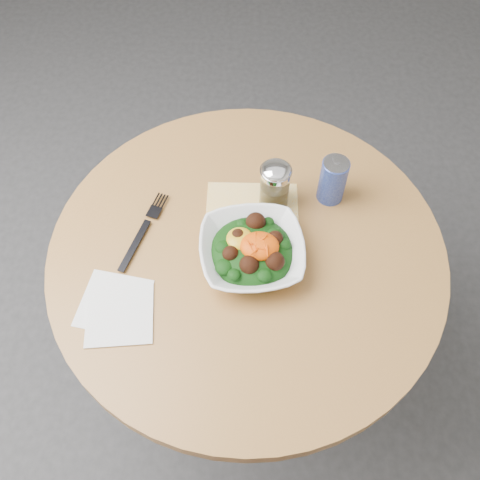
% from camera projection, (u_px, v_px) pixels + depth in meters
% --- Properties ---
extents(ground, '(6.00, 6.00, 0.00)m').
position_uv_depth(ground, '(245.00, 365.00, 1.83)').
color(ground, '#2D2D2F').
rests_on(ground, ground).
extents(table, '(0.90, 0.90, 0.75)m').
position_uv_depth(table, '(246.00, 289.00, 1.37)').
color(table, black).
rests_on(table, ground).
extents(cloth_napkin, '(0.22, 0.20, 0.00)m').
position_uv_depth(cloth_napkin, '(252.00, 216.00, 1.25)').
color(cloth_napkin, orange).
rests_on(cloth_napkin, table).
extents(paper_napkins, '(0.17, 0.18, 0.00)m').
position_uv_depth(paper_napkins, '(117.00, 309.00, 1.12)').
color(paper_napkins, silver).
rests_on(paper_napkins, table).
extents(salad_bowl, '(0.25, 0.25, 0.09)m').
position_uv_depth(salad_bowl, '(252.00, 251.00, 1.17)').
color(salad_bowl, white).
rests_on(salad_bowl, table).
extents(fork, '(0.10, 0.22, 0.00)m').
position_uv_depth(fork, '(145.00, 228.00, 1.23)').
color(fork, black).
rests_on(fork, table).
extents(spice_shaker, '(0.07, 0.07, 0.13)m').
position_uv_depth(spice_shaker, '(275.00, 186.00, 1.22)').
color(spice_shaker, silver).
rests_on(spice_shaker, table).
extents(beverage_can, '(0.06, 0.06, 0.12)m').
position_uv_depth(beverage_can, '(333.00, 180.00, 1.24)').
color(beverage_can, navy).
rests_on(beverage_can, table).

